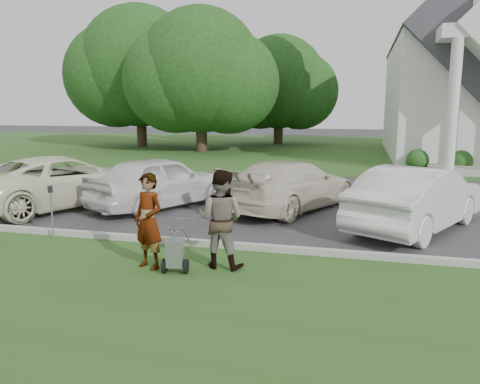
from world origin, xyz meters
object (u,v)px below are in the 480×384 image
at_px(tree_far, 139,72).
at_px(car_a, 63,181).
at_px(person_left, 149,222).
at_px(car_c, 291,185).
at_px(tree_left, 201,76).
at_px(tree_back, 279,87).
at_px(car_b, 161,181).
at_px(car_d, 417,198).
at_px(person_right, 221,220).
at_px(church, 471,59).
at_px(striping_cart, 175,254).
at_px(parking_meter_near, 51,205).

height_order(tree_far, car_a, tree_far).
bearing_deg(person_left, car_c, 93.67).
height_order(tree_left, tree_back, tree_left).
xyz_separation_m(car_b, car_c, (3.94, 0.69, -0.06)).
height_order(tree_left, car_c, tree_left).
bearing_deg(car_d, tree_back, -44.82).
distance_m(car_a, car_b, 3.06).
bearing_deg(person_right, car_b, -49.85).
bearing_deg(car_a, tree_left, -60.10).
distance_m(person_right, car_b, 5.93).
height_order(person_left, car_a, person_left).
distance_m(church, striping_cart, 26.67).
relative_size(person_right, car_a, 0.33).
height_order(tree_far, parking_meter_near, tree_far).
bearing_deg(car_a, car_b, -144.03).
xyz_separation_m(car_a, car_d, (10.34, -0.27, 0.02)).
relative_size(church, tree_far, 2.07).
relative_size(striping_cart, car_b, 0.21).
bearing_deg(tree_left, parking_meter_near, -79.96).
distance_m(striping_cart, car_d, 6.50).
height_order(car_a, car_c, car_a).
xyz_separation_m(tree_far, person_left, (12.92, -26.02, -4.78)).
height_order(tree_back, person_right, tree_back).
height_order(tree_left, striping_cart, tree_left).
bearing_deg(car_c, parking_meter_near, 68.17).
bearing_deg(person_right, car_c, -90.39).
height_order(tree_left, car_b, tree_left).
relative_size(tree_left, person_left, 5.81).
bearing_deg(person_left, parking_meter_near, 177.88).
height_order(church, car_b, church).
relative_size(tree_back, car_b, 2.05).
bearing_deg(parking_meter_near, person_left, -22.99).
bearing_deg(car_b, car_d, -159.79).
relative_size(church, car_d, 4.95).
bearing_deg(car_c, tree_back, -54.44).
bearing_deg(person_left, car_a, 158.60).
height_order(tree_back, car_d, tree_back).
bearing_deg(car_b, person_left, 138.93).
bearing_deg(church, person_left, -112.67).
xyz_separation_m(church, parking_meter_near, (-13.17, -22.85, -5.13)).
height_order(parking_meter_near, car_a, car_a).
xyz_separation_m(person_left, parking_meter_near, (-3.08, 1.30, -0.10)).
distance_m(car_a, car_d, 10.35).
relative_size(tree_back, striping_cart, 9.77).
bearing_deg(car_d, tree_far, -21.87).
bearing_deg(tree_back, tree_far, -153.44).
xyz_separation_m(tree_left, tree_back, (4.00, 8.00, -0.38)).
xyz_separation_m(church, car_a, (-15.19, -19.52, -5.15)).
distance_m(tree_left, tree_back, 8.95).
height_order(striping_cart, car_b, car_b).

